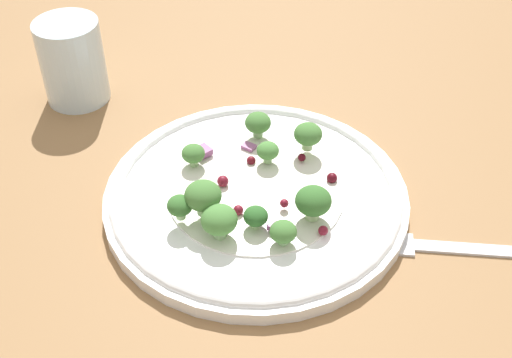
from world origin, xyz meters
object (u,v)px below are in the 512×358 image
at_px(broccoli_floret_0, 180,206).
at_px(broccoli_floret_1, 256,217).
at_px(water_glass, 72,61).
at_px(plate, 256,195).
at_px(broccoli_floret_2, 308,135).
at_px(fork, 470,248).

xyz_separation_m(broccoli_floret_0, broccoli_floret_1, (0.06, -0.01, -0.01)).
distance_m(broccoli_floret_1, water_glass, 0.28).
xyz_separation_m(plate, broccoli_floret_1, (-0.00, -0.04, 0.02)).
bearing_deg(water_glass, broccoli_floret_2, -28.14).
bearing_deg(broccoli_floret_2, fork, -43.30).
bearing_deg(broccoli_floret_1, water_glass, 129.33).
height_order(plate, broccoli_floret_2, broccoli_floret_2).
relative_size(broccoli_floret_1, fork, 0.11).
bearing_deg(fork, broccoli_floret_1, 172.97).
relative_size(broccoli_floret_1, broccoli_floret_2, 0.78).
height_order(broccoli_floret_2, water_glass, water_glass).
distance_m(plate, water_glass, 0.25).
xyz_separation_m(broccoli_floret_1, broccoli_floret_2, (0.05, 0.09, 0.01)).
height_order(broccoli_floret_0, fork, broccoli_floret_0).
bearing_deg(broccoli_floret_1, fork, -7.03).
relative_size(broccoli_floret_2, fork, 0.14).
distance_m(broccoli_floret_0, broccoli_floret_2, 0.14).
height_order(broccoli_floret_0, broccoli_floret_1, broccoli_floret_0).
bearing_deg(fork, broccoli_floret_0, 172.81).
xyz_separation_m(broccoli_floret_0, water_glass, (-0.11, 0.21, 0.01)).
bearing_deg(plate, broccoli_floret_1, -93.04).
height_order(plate, broccoli_floret_0, broccoli_floret_0).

